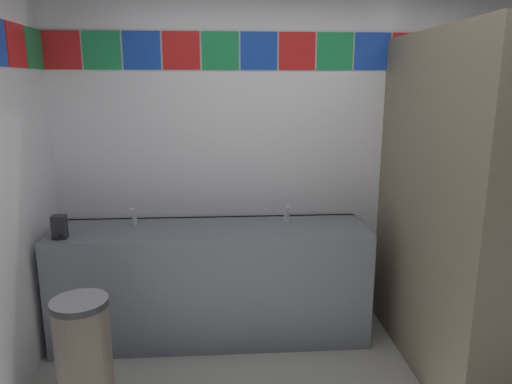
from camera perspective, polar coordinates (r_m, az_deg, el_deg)
wall_back at (r=3.65m, az=4.65°, el=5.78°), size 3.61×0.09×2.76m
vanity_counter at (r=3.55m, az=-5.29°, el=-10.59°), size 2.23×0.58×0.83m
faucet_left at (r=3.54m, az=-14.48°, el=-3.11°), size 0.04×0.10×0.14m
faucet_right at (r=3.51m, az=3.74°, el=-2.85°), size 0.04×0.10×0.14m
soap_dispenser at (r=3.40m, az=-22.56°, el=-3.91°), size 0.09×0.09×0.16m
stall_divider at (r=2.99m, az=23.90°, el=-2.98°), size 0.92×1.49×2.15m
toilet at (r=3.94m, az=24.86°, el=-11.25°), size 0.39×0.49×0.74m
trash_bin at (r=3.05m, az=-20.02°, el=-17.64°), size 0.32×0.32×0.66m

